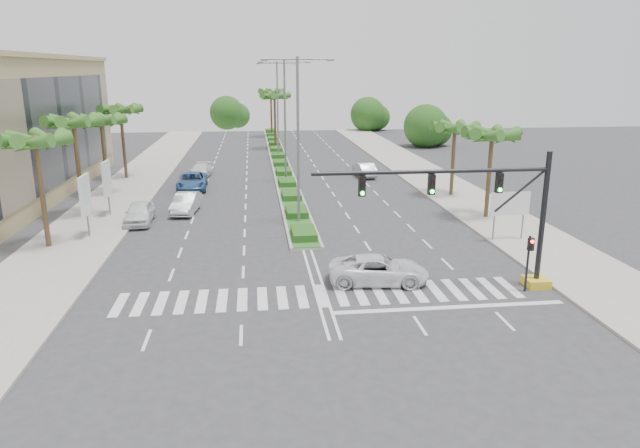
% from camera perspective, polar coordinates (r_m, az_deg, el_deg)
% --- Properties ---
extents(ground, '(160.00, 160.00, 0.00)m').
position_cam_1_polar(ground, '(29.27, 0.14, -7.20)').
color(ground, '#333335').
rests_on(ground, ground).
extents(footpath_right, '(6.00, 120.00, 0.15)m').
position_cam_1_polar(footpath_right, '(51.56, 14.41, 2.35)').
color(footpath_right, gray).
rests_on(footpath_right, ground).
extents(footpath_left, '(6.00, 120.00, 0.15)m').
position_cam_1_polar(footpath_left, '(49.61, -20.50, 1.36)').
color(footpath_left, gray).
rests_on(footpath_left, ground).
extents(median, '(2.20, 75.00, 0.20)m').
position_cam_1_polar(median, '(72.77, -4.13, 6.49)').
color(median, gray).
rests_on(median, ground).
extents(median_grass, '(1.80, 75.00, 0.04)m').
position_cam_1_polar(median_grass, '(72.75, -4.13, 6.58)').
color(median_grass, '#2A591E').
rests_on(median_grass, median).
extents(signal_gantry, '(12.60, 1.20, 7.20)m').
position_cam_1_polar(signal_gantry, '(30.61, 17.64, -0.08)').
color(signal_gantry, gold).
rests_on(signal_gantry, ground).
extents(pedestrian_signal, '(0.28, 0.36, 3.00)m').
position_cam_1_polar(pedestrian_signal, '(30.99, 20.18, -2.86)').
color(pedestrian_signal, black).
rests_on(pedestrian_signal, ground).
extents(direction_sign, '(2.70, 0.11, 3.40)m').
position_cam_1_polar(direction_sign, '(39.63, 18.46, 1.75)').
color(direction_sign, slate).
rests_on(direction_sign, ground).
extents(billboard_near, '(0.18, 2.10, 4.35)m').
position_cam_1_polar(billboard_near, '(41.27, -22.44, 2.62)').
color(billboard_near, slate).
rests_on(billboard_near, ground).
extents(billboard_far, '(0.18, 2.10, 4.35)m').
position_cam_1_polar(billboard_far, '(46.96, -20.55, 4.22)').
color(billboard_far, slate).
rests_on(billboard_far, ground).
extents(palm_left_near, '(4.57, 4.68, 7.55)m').
position_cam_1_polar(palm_left_near, '(39.42, -26.56, 7.13)').
color(palm_left_near, brown).
rests_on(palm_left_near, ground).
extents(palm_left_mid, '(4.57, 4.68, 7.95)m').
position_cam_1_polar(palm_left_mid, '(46.94, -23.42, 9.03)').
color(palm_left_mid, brown).
rests_on(palm_left_mid, ground).
extents(palm_left_far, '(4.57, 4.68, 7.35)m').
position_cam_1_polar(palm_left_far, '(54.68, -21.03, 9.37)').
color(palm_left_far, brown).
rests_on(palm_left_far, ground).
extents(palm_left_end, '(4.57, 4.68, 7.75)m').
position_cam_1_polar(palm_left_end, '(62.42, -19.31, 10.50)').
color(palm_left_end, brown).
rests_on(palm_left_end, ground).
extents(palm_right_near, '(4.57, 4.68, 7.05)m').
position_cam_1_polar(palm_right_near, '(44.81, 16.82, 8.26)').
color(palm_right_near, brown).
rests_on(palm_right_near, ground).
extents(palm_right_far, '(4.57, 4.68, 6.75)m').
position_cam_1_polar(palm_right_far, '(52.23, 13.33, 9.09)').
color(palm_right_far, brown).
rests_on(palm_right_far, ground).
extents(palm_median_a, '(4.57, 4.68, 8.05)m').
position_cam_1_polar(palm_median_a, '(82.01, -4.57, 12.44)').
color(palm_median_a, brown).
rests_on(palm_median_a, ground).
extents(palm_median_b, '(4.57, 4.68, 8.05)m').
position_cam_1_polar(palm_median_b, '(96.98, -4.93, 12.87)').
color(palm_median_b, brown).
rests_on(palm_median_b, ground).
extents(streetlight_near, '(5.10, 0.25, 12.00)m').
position_cam_1_polar(streetlight_near, '(41.21, -2.21, 9.17)').
color(streetlight_near, slate).
rests_on(streetlight_near, ground).
extents(streetlight_mid, '(5.10, 0.25, 12.00)m').
position_cam_1_polar(streetlight_mid, '(57.10, -3.52, 10.86)').
color(streetlight_mid, slate).
rests_on(streetlight_mid, ground).
extents(streetlight_far, '(5.10, 0.25, 12.00)m').
position_cam_1_polar(streetlight_far, '(73.05, -4.27, 11.82)').
color(streetlight_far, slate).
rests_on(streetlight_far, ground).
extents(car_parked_a, '(2.07, 4.81, 1.62)m').
position_cam_1_polar(car_parked_a, '(44.52, -17.62, 1.08)').
color(car_parked_a, white).
rests_on(car_parked_a, ground).
extents(car_parked_b, '(2.21, 4.98, 1.59)m').
position_cam_1_polar(car_parked_b, '(46.82, -13.25, 2.05)').
color(car_parked_b, silver).
rests_on(car_parked_b, ground).
extents(car_parked_c, '(2.86, 5.90, 1.62)m').
position_cam_1_polar(car_parked_c, '(55.75, -12.66, 4.19)').
color(car_parked_c, '#2C5689').
rests_on(car_parked_c, ground).
extents(car_parked_d, '(2.48, 5.01, 1.40)m').
position_cam_1_polar(car_parked_d, '(61.88, -11.87, 5.21)').
color(car_parked_d, silver).
rests_on(car_parked_d, ground).
extents(car_crossing, '(5.64, 3.10, 1.50)m').
position_cam_1_polar(car_crossing, '(30.89, 5.87, -4.56)').
color(car_crossing, white).
rests_on(car_crossing, ground).
extents(car_right, '(1.95, 4.77, 1.54)m').
position_cam_1_polar(car_right, '(61.20, 4.45, 5.44)').
color(car_right, '#AAABAF').
rests_on(car_right, ground).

